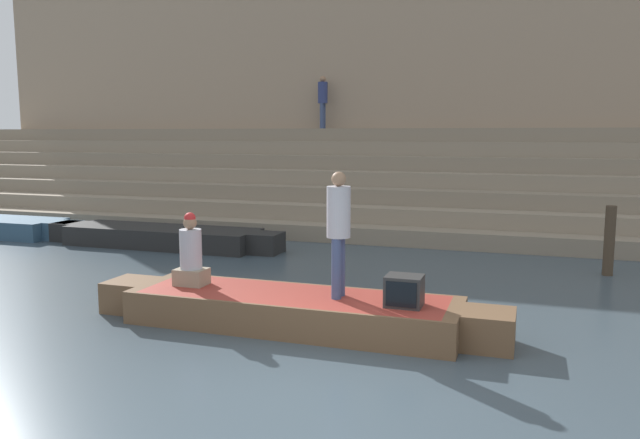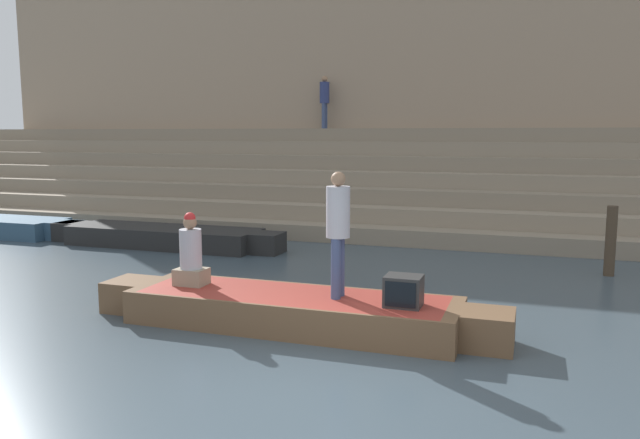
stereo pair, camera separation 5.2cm
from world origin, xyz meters
name	(u,v)px [view 1 (the left image)]	position (x,y,z in m)	size (l,w,h in m)	color
ground_plane	(302,398)	(0.00, 0.00, 0.00)	(120.00, 120.00, 0.00)	#3D4C56
ghat_steps	(451,193)	(0.00, 12.20, 1.02)	(36.00, 5.26, 2.87)	gray
back_wall	(465,65)	(0.00, 14.68, 4.83)	(34.20, 1.28, 9.71)	tan
rowboat_main	(293,309)	(-0.97, 2.22, 0.25)	(5.99, 1.45, 0.47)	brown
person_standing	(339,225)	(-0.32, 2.28, 1.47)	(0.32, 0.32, 1.73)	#3D4C75
person_rowing	(191,256)	(-2.59, 2.25, 0.91)	(0.45, 0.36, 1.09)	gray
tv_set	(404,291)	(0.63, 2.12, 0.67)	(0.48, 0.41, 0.40)	#2D2D2D
moored_boat_shore	(162,236)	(-6.24, 7.11, 0.25)	(6.12, 1.35, 0.47)	black
mooring_post	(609,241)	(3.60, 7.16, 0.67)	(0.20, 0.20, 1.35)	#473828
person_on_steps	(323,98)	(-4.37, 13.71, 3.84)	(0.31, 0.31, 1.68)	#3D4C75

